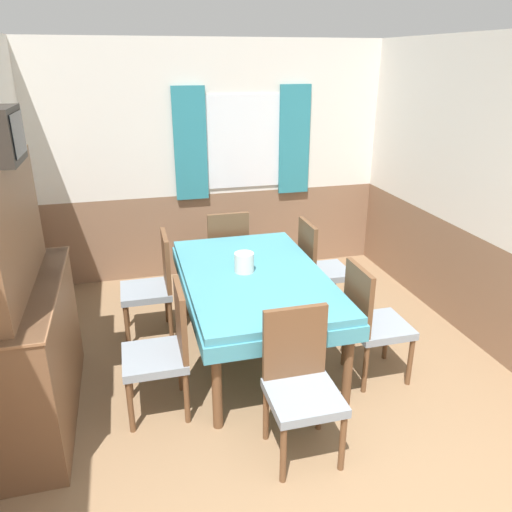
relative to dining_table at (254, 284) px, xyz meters
name	(u,v)px	position (x,y,z in m)	size (l,w,h in m)	color
wall_back	(216,161)	(0.05, 1.90, 0.66)	(4.26, 0.10, 2.60)	white
wall_right	(498,202)	(1.99, -0.29, 0.65)	(0.05, 4.75, 2.60)	white
dining_table	(254,284)	(0.00, 0.00, 0.00)	(1.15, 1.88, 0.76)	teal
chair_head_near	(300,380)	(0.00, -1.16, -0.14)	(0.44, 0.44, 0.96)	brown
chair_left_near	(164,347)	(-0.79, -0.56, -0.14)	(0.44, 0.44, 0.96)	brown
chair_left_far	(153,283)	(-0.79, 0.56, -0.14)	(0.44, 0.44, 0.96)	brown
chair_right_far	(319,266)	(0.79, 0.56, -0.14)	(0.44, 0.44, 0.96)	brown
chair_right_near	(371,319)	(0.79, -0.56, -0.14)	(0.44, 0.44, 0.96)	brown
chair_head_window	(226,251)	(0.00, 1.16, -0.14)	(0.44, 0.44, 0.96)	brown
sideboard	(26,321)	(-1.68, -0.41, 0.11)	(0.46, 1.49, 1.82)	brown
vase	(244,262)	(-0.07, 0.05, 0.18)	(0.16, 0.16, 0.16)	silver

